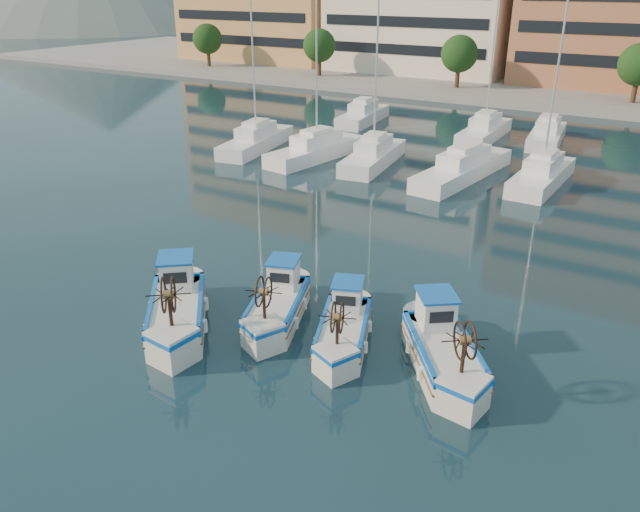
{
  "coord_description": "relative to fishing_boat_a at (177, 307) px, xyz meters",
  "views": [
    {
      "loc": [
        10.15,
        -15.31,
        11.65
      ],
      "look_at": [
        -1.75,
        4.17,
        1.5
      ],
      "focal_mm": 35.0,
      "sensor_mm": 36.0,
      "label": 1
    }
  ],
  "objects": [
    {
      "name": "fishing_boat_b",
      "position": [
        2.85,
        2.3,
        -0.09
      ],
      "size": [
        2.99,
        4.32,
        2.6
      ],
      "rotation": [
        0.0,
        0.0,
        0.36
      ],
      "color": "silver",
      "rests_on": "ground"
    },
    {
      "name": "hill_west",
      "position": [
        -135.37,
        111.06,
        -0.81
      ],
      "size": [
        180.0,
        180.0,
        60.0
      ],
      "primitive_type": "cone",
      "color": "slate",
      "rests_on": "ground"
    },
    {
      "name": "fishing_boat_d",
      "position": [
        9.21,
        2.48,
        -0.04
      ],
      "size": [
        4.01,
        4.5,
        2.79
      ],
      "rotation": [
        0.0,
        0.0,
        0.64
      ],
      "color": "silver",
      "rests_on": "ground"
    },
    {
      "name": "fishing_boat_c",
      "position": [
        5.74,
        2.15,
        -0.13
      ],
      "size": [
        2.9,
        4.11,
        2.47
      ],
      "rotation": [
        0.0,
        0.0,
        0.38
      ],
      "color": "silver",
      "rests_on": "ground"
    },
    {
      "name": "fishing_boat_a",
      "position": [
        0.0,
        0.0,
        0.0
      ],
      "size": [
        4.34,
        4.68,
        2.94
      ],
      "rotation": [
        0.0,
        0.0,
        0.69
      ],
      "color": "silver",
      "rests_on": "ground"
    },
    {
      "name": "ground",
      "position": [
        4.63,
        1.06,
        -0.81
      ],
      "size": [
        300.0,
        300.0,
        0.0
      ],
      "primitive_type": "plane",
      "color": "#1B3847",
      "rests_on": "ground"
    },
    {
      "name": "yacht_marina",
      "position": [
        1.69,
        29.02,
        -0.28
      ],
      "size": [
        40.03,
        22.03,
        11.5
      ],
      "color": "white",
      "rests_on": "ground"
    }
  ]
}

